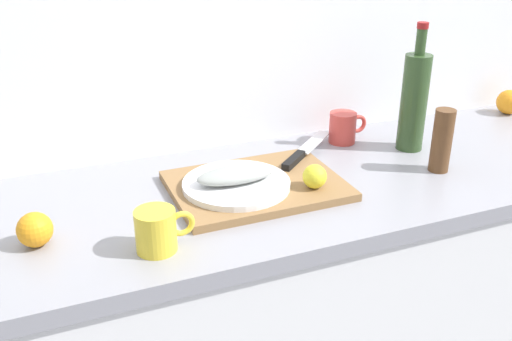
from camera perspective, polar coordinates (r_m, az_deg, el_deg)
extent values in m
cube|color=white|center=(1.65, 0.43, 14.73)|extent=(3.20, 0.05, 2.50)
cube|color=white|center=(1.73, 4.63, -15.12)|extent=(2.00, 0.58, 0.86)
cube|color=gray|center=(1.48, 5.21, -1.62)|extent=(2.00, 0.60, 0.04)
cube|color=olive|center=(1.42, 0.00, -1.47)|extent=(0.41, 0.31, 0.02)
cylinder|color=white|center=(1.38, -1.96, -1.36)|extent=(0.26, 0.26, 0.01)
ellipsoid|color=#999E99|center=(1.37, -1.97, -0.40)|extent=(0.19, 0.08, 0.04)
cube|color=silver|center=(1.64, 5.72, 2.83)|extent=(0.16, 0.15, 0.00)
cube|color=black|center=(1.51, 3.74, 1.01)|extent=(0.10, 0.09, 0.02)
sphere|color=yellow|center=(1.38, 5.82, -0.59)|extent=(0.06, 0.06, 0.06)
cylinder|color=#2D4723|center=(1.67, 15.32, 6.44)|extent=(0.07, 0.07, 0.27)
cylinder|color=#2D4723|center=(1.63, 15.99, 12.14)|extent=(0.03, 0.03, 0.07)
cylinder|color=maroon|center=(1.62, 16.17, 13.61)|extent=(0.03, 0.03, 0.02)
cylinder|color=#CC3F38|center=(1.71, 8.54, 4.21)|extent=(0.08, 0.08, 0.09)
torus|color=#CC3F38|center=(1.73, 10.02, 4.56)|extent=(0.06, 0.01, 0.06)
cylinder|color=yellow|center=(1.17, -9.88, -5.88)|extent=(0.08, 0.08, 0.09)
torus|color=yellow|center=(1.18, -7.36, -5.23)|extent=(0.06, 0.01, 0.06)
sphere|color=orange|center=(1.26, -21.02, -5.47)|extent=(0.07, 0.07, 0.07)
sphere|color=orange|center=(2.11, 23.72, 6.22)|extent=(0.08, 0.08, 0.08)
cylinder|color=brown|center=(1.56, 17.89, 2.82)|extent=(0.05, 0.05, 0.17)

